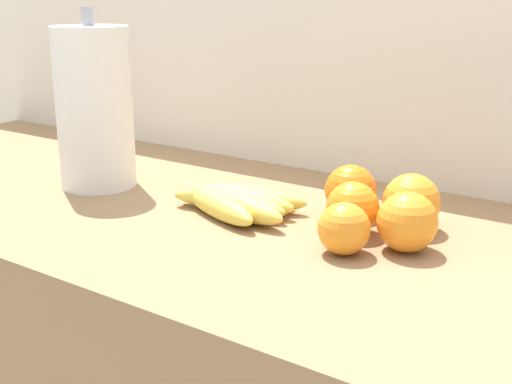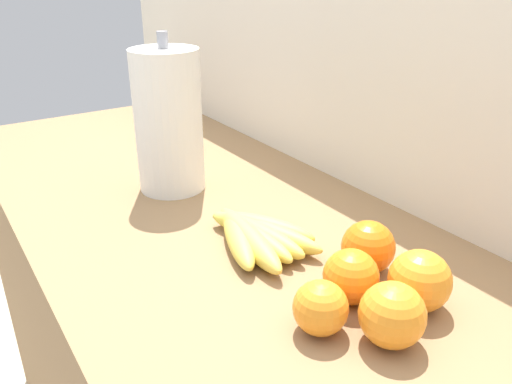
{
  "view_description": "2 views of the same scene",
  "coord_description": "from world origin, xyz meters",
  "px_view_note": "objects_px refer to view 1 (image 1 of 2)",
  "views": [
    {
      "loc": [
        0.59,
        -0.77,
        1.21
      ],
      "look_at": [
        0.05,
        0.01,
        0.92
      ],
      "focal_mm": 47.0,
      "sensor_mm": 36.0,
      "label": 1
    },
    {
      "loc": [
        0.6,
        -0.38,
        1.3
      ],
      "look_at": [
        -0.03,
        0.03,
        0.96
      ],
      "focal_mm": 35.85,
      "sensor_mm": 36.0,
      "label": 2
    }
  ],
  "objects_px": {
    "banana_bunch": "(231,201)",
    "orange_back_left": "(407,222)",
    "orange_right": "(411,202)",
    "orange_center": "(344,229)",
    "paper_towel_roll": "(94,108)",
    "orange_far_right": "(353,208)",
    "orange_back_right": "(351,190)"
  },
  "relations": [
    {
      "from": "banana_bunch",
      "to": "orange_back_left",
      "type": "distance_m",
      "value": 0.28
    },
    {
      "from": "orange_far_right",
      "to": "orange_right",
      "type": "distance_m",
      "value": 0.09
    },
    {
      "from": "orange_center",
      "to": "orange_back_left",
      "type": "xyz_separation_m",
      "value": [
        0.06,
        0.06,
        0.01
      ]
    },
    {
      "from": "banana_bunch",
      "to": "orange_back_left",
      "type": "relative_size",
      "value": 2.76
    },
    {
      "from": "banana_bunch",
      "to": "orange_back_right",
      "type": "distance_m",
      "value": 0.18
    },
    {
      "from": "orange_center",
      "to": "orange_back_left",
      "type": "bearing_deg",
      "value": 42.02
    },
    {
      "from": "orange_right",
      "to": "orange_center",
      "type": "xyz_separation_m",
      "value": [
        -0.03,
        -0.14,
        -0.01
      ]
    },
    {
      "from": "orange_center",
      "to": "paper_towel_roll",
      "type": "xyz_separation_m",
      "value": [
        -0.5,
        0.04,
        0.1
      ]
    },
    {
      "from": "banana_bunch",
      "to": "orange_far_right",
      "type": "bearing_deg",
      "value": 7.43
    },
    {
      "from": "banana_bunch",
      "to": "orange_center",
      "type": "height_order",
      "value": "orange_center"
    },
    {
      "from": "banana_bunch",
      "to": "orange_center",
      "type": "bearing_deg",
      "value": -12.5
    },
    {
      "from": "orange_far_right",
      "to": "paper_towel_roll",
      "type": "bearing_deg",
      "value": -175.97
    },
    {
      "from": "banana_bunch",
      "to": "orange_back_left",
      "type": "bearing_deg",
      "value": 1.53
    },
    {
      "from": "banana_bunch",
      "to": "orange_far_right",
      "type": "distance_m",
      "value": 0.19
    },
    {
      "from": "orange_far_right",
      "to": "orange_center",
      "type": "height_order",
      "value": "orange_far_right"
    },
    {
      "from": "banana_bunch",
      "to": "orange_center",
      "type": "xyz_separation_m",
      "value": [
        0.22,
        -0.05,
        0.01
      ]
    },
    {
      "from": "orange_right",
      "to": "orange_back_left",
      "type": "distance_m",
      "value": 0.09
    },
    {
      "from": "orange_back_right",
      "to": "paper_towel_roll",
      "type": "relative_size",
      "value": 0.26
    },
    {
      "from": "banana_bunch",
      "to": "orange_far_right",
      "type": "height_order",
      "value": "orange_far_right"
    },
    {
      "from": "orange_far_right",
      "to": "orange_back_left",
      "type": "bearing_deg",
      "value": -11.39
    },
    {
      "from": "orange_right",
      "to": "orange_back_left",
      "type": "height_order",
      "value": "orange_right"
    },
    {
      "from": "orange_right",
      "to": "banana_bunch",
      "type": "bearing_deg",
      "value": -160.69
    },
    {
      "from": "orange_right",
      "to": "orange_back_right",
      "type": "bearing_deg",
      "value": 175.37
    },
    {
      "from": "banana_bunch",
      "to": "orange_center",
      "type": "relative_size",
      "value": 3.2
    },
    {
      "from": "orange_far_right",
      "to": "orange_right",
      "type": "xyz_separation_m",
      "value": [
        0.06,
        0.06,
        0.0
      ]
    },
    {
      "from": "banana_bunch",
      "to": "orange_back_right",
      "type": "height_order",
      "value": "orange_back_right"
    },
    {
      "from": "orange_far_right",
      "to": "orange_back_right",
      "type": "xyz_separation_m",
      "value": [
        -0.04,
        0.07,
        0.0
      ]
    },
    {
      "from": "orange_right",
      "to": "orange_center",
      "type": "distance_m",
      "value": 0.14
    },
    {
      "from": "banana_bunch",
      "to": "paper_towel_roll",
      "type": "height_order",
      "value": "paper_towel_roll"
    },
    {
      "from": "orange_back_right",
      "to": "orange_far_right",
      "type": "bearing_deg",
      "value": -60.71
    },
    {
      "from": "orange_back_right",
      "to": "orange_right",
      "type": "bearing_deg",
      "value": -4.63
    },
    {
      "from": "banana_bunch",
      "to": "orange_right",
      "type": "relative_size",
      "value": 2.69
    }
  ]
}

